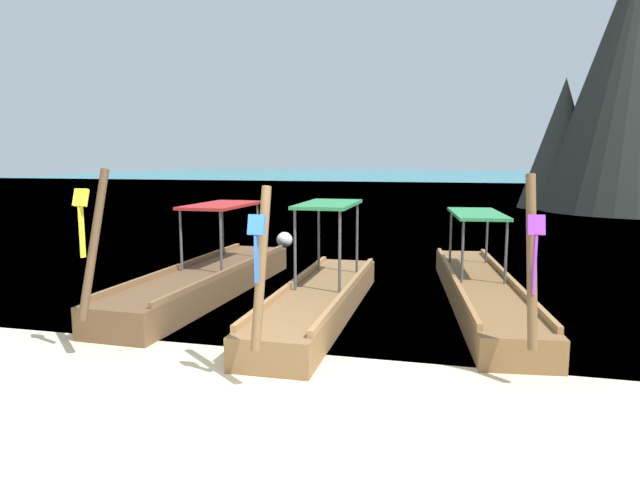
# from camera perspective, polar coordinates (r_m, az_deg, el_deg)

# --- Properties ---
(ground) EXTENTS (120.00, 120.00, 0.00)m
(ground) POSITION_cam_1_polar(r_m,az_deg,el_deg) (6.43, -9.38, -17.26)
(ground) COLOR beige
(sea_water) EXTENTS (120.00, 120.00, 0.00)m
(sea_water) POSITION_cam_1_polar(r_m,az_deg,el_deg) (67.59, 11.91, 5.75)
(sea_water) COLOR #147A89
(sea_water) RESTS_ON ground
(longtail_boat_yellow_ribbon) EXTENTS (1.44, 6.91, 2.61)m
(longtail_boat_yellow_ribbon) POSITION_cam_1_polar(r_m,az_deg,el_deg) (11.66, -11.38, -3.94)
(longtail_boat_yellow_ribbon) COLOR brown
(longtail_boat_yellow_ribbon) RESTS_ON ground
(longtail_boat_blue_ribbon) EXTENTS (1.18, 6.30, 2.42)m
(longtail_boat_blue_ribbon) POSITION_cam_1_polar(r_m,az_deg,el_deg) (10.03, -0.09, -5.83)
(longtail_boat_blue_ribbon) COLOR brown
(longtail_boat_blue_ribbon) RESTS_ON ground
(longtail_boat_violet_ribbon) EXTENTS (1.94, 7.47, 2.57)m
(longtail_boat_violet_ribbon) POSITION_cam_1_polar(r_m,az_deg,el_deg) (11.14, 15.83, -4.79)
(longtail_boat_violet_ribbon) COLOR brown
(longtail_boat_violet_ribbon) RESTS_ON ground
(karst_rock) EXTENTS (10.20, 9.32, 14.72)m
(karst_rock) POSITION_cam_1_polar(r_m,az_deg,el_deg) (34.03, 28.85, 14.49)
(karst_rock) COLOR #2D302B
(karst_rock) RESTS_ON ground
(mooring_buoy_near) EXTENTS (0.49, 0.49, 0.49)m
(mooring_buoy_near) POSITION_cam_1_polar(r_m,az_deg,el_deg) (17.50, -3.57, 0.01)
(mooring_buoy_near) COLOR white
(mooring_buoy_near) RESTS_ON sea_water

